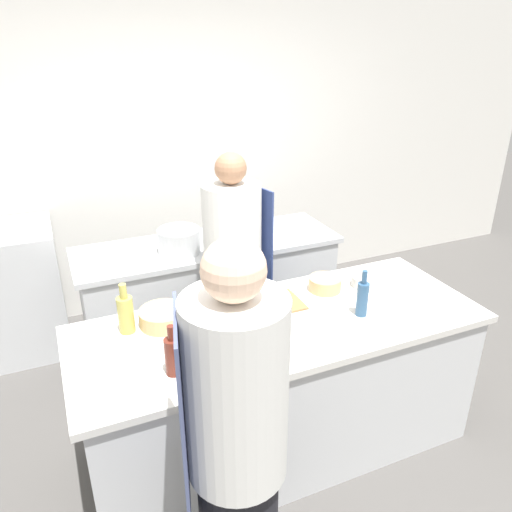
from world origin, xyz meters
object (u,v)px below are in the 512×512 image
(bottle_vinegar, at_px, (362,298))
(bowl_prep_small, at_px, (367,281))
(bowl_wooden_salad, at_px, (325,284))
(cup, at_px, (253,341))
(oven_range, at_px, (1,294))
(bottle_olive_oil, at_px, (126,313))
(bowl_ceramic_blue, at_px, (163,317))
(stockpot, at_px, (179,241))
(chef_at_prep_near, at_px, (236,453))
(bottle_wine, at_px, (173,355))
(chef_at_stove, at_px, (233,275))
(bowl_mixing_large, at_px, (209,315))

(bottle_vinegar, height_order, bowl_prep_small, bottle_vinegar)
(bowl_wooden_salad, height_order, cup, cup)
(oven_range, relative_size, bowl_wooden_salad, 5.09)
(bottle_olive_oil, bearing_deg, cup, -37.22)
(bottle_vinegar, distance_m, bowl_ceramic_blue, 1.10)
(oven_range, xyz_separation_m, stockpot, (1.27, -0.60, 0.46))
(chef_at_prep_near, relative_size, bottle_wine, 6.85)
(bottle_olive_oil, height_order, bowl_ceramic_blue, bottle_olive_oil)
(bottle_vinegar, bearing_deg, bowl_wooden_salad, 95.98)
(bowl_ceramic_blue, xyz_separation_m, bowl_wooden_salad, (1.01, -0.01, -0.00))
(bottle_vinegar, bearing_deg, bottle_wine, -175.10)
(bowl_prep_small, distance_m, bowl_ceramic_blue, 1.28)
(bowl_ceramic_blue, relative_size, cup, 2.83)
(bottle_vinegar, distance_m, stockpot, 1.44)
(oven_range, bearing_deg, bottle_wine, -66.20)
(oven_range, bearing_deg, chef_at_stove, -33.28)
(bowl_prep_small, xyz_separation_m, stockpot, (-0.93, 0.98, 0.06))
(chef_at_prep_near, height_order, bottle_vinegar, chef_at_prep_near)
(chef_at_prep_near, bearing_deg, bowl_wooden_salad, -30.13)
(oven_range, distance_m, chef_at_prep_near, 2.72)
(chef_at_stove, bearing_deg, bowl_mixing_large, -45.54)
(oven_range, bearing_deg, stockpot, -25.53)
(oven_range, distance_m, bowl_mixing_large, 2.01)
(oven_range, relative_size, stockpot, 3.35)
(bottle_vinegar, height_order, bowl_mixing_large, bottle_vinegar)
(bowl_mixing_large, distance_m, stockpot, 0.99)
(chef_at_stove, xyz_separation_m, bottle_wine, (-0.66, -0.96, 0.16))
(bowl_prep_small, bearing_deg, bowl_mixing_large, -179.63)
(oven_range, distance_m, bottle_wine, 2.19)
(stockpot, bearing_deg, bottle_vinegar, -60.92)
(bowl_mixing_large, distance_m, bowl_ceramic_blue, 0.25)
(oven_range, xyz_separation_m, bowl_prep_small, (2.20, -1.58, 0.41))
(bottle_vinegar, height_order, bottle_wine, bottle_vinegar)
(chef_at_prep_near, height_order, chef_at_stove, chef_at_prep_near)
(oven_range, bearing_deg, bottle_vinegar, -43.46)
(bottle_vinegar, bearing_deg, bowl_prep_small, 50.23)
(bowl_mixing_large, bearing_deg, bowl_prep_small, 0.37)
(oven_range, relative_size, bowl_prep_small, 5.31)
(bottle_wine, xyz_separation_m, stockpot, (0.40, 1.35, -0.01))
(bowl_ceramic_blue, bearing_deg, bottle_olive_oil, 178.39)
(stockpot, bearing_deg, chef_at_stove, -56.85)
(chef_at_prep_near, relative_size, bottle_olive_oil, 6.25)
(chef_at_stove, relative_size, cup, 18.00)
(chef_at_prep_near, relative_size, bowl_ceramic_blue, 6.72)
(oven_range, xyz_separation_m, bottle_wine, (0.86, -1.96, 0.48))
(bottle_olive_oil, height_order, cup, bottle_olive_oil)
(bottle_olive_oil, xyz_separation_m, bowl_prep_small, (1.47, -0.07, -0.08))
(chef_at_stove, bearing_deg, oven_range, -137.08)
(bottle_wine, bearing_deg, bowl_mixing_large, 51.10)
(chef_at_prep_near, distance_m, bowl_mixing_large, 0.96)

